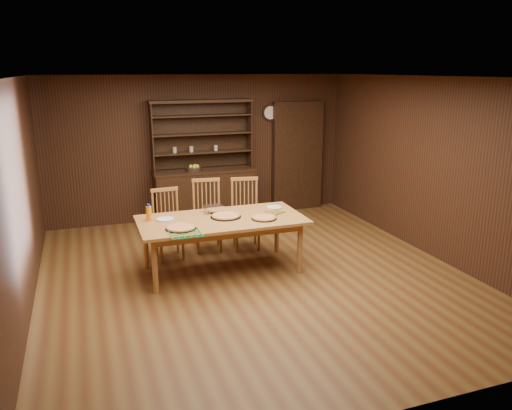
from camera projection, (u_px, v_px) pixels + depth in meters
name	position (u px, v px, depth m)	size (l,w,h in m)	color
floor	(254.00, 275.00, 6.73)	(6.00, 6.00, 0.00)	brown
room_shell	(254.00, 160.00, 6.32)	(6.00, 6.00, 6.00)	silver
china_hutch	(204.00, 188.00, 9.08)	(1.84, 0.52, 2.17)	#311D10
doorway	(297.00, 156.00, 9.70)	(1.00, 0.18, 2.10)	#311D10
wall_clock	(270.00, 113.00, 9.35)	(0.30, 0.05, 0.30)	#311D10
dining_table	(222.00, 223.00, 6.73)	(2.22, 1.11, 0.75)	#B5843F
chair_left	(167.00, 221.00, 7.28)	(0.45, 0.43, 1.03)	#A77339
chair_center	(207.00, 212.00, 7.60)	(0.51, 0.49, 1.09)	#A77339
chair_right	(245.00, 211.00, 7.71)	(0.51, 0.49, 1.08)	#A77339
pizza_left	(181.00, 228.00, 6.26)	(0.39, 0.39, 0.04)	black
pizza_right	(264.00, 218.00, 6.68)	(0.34, 0.34, 0.04)	black
pizza_center	(226.00, 216.00, 6.77)	(0.42, 0.42, 0.04)	black
cooling_rack	(185.00, 233.00, 6.09)	(0.37, 0.37, 0.02)	#0B993C
plate_left	(165.00, 219.00, 6.65)	(0.25, 0.25, 0.02)	white
plate_right	(274.00, 207.00, 7.22)	(0.24, 0.24, 0.02)	white
foil_dish	(214.00, 209.00, 6.98)	(0.25, 0.18, 0.10)	white
juice_bottle	(149.00, 213.00, 6.60)	(0.07, 0.07, 0.23)	orange
pot_holder_a	(276.00, 212.00, 6.98)	(0.19, 0.19, 0.01)	#A62112
pot_holder_b	(271.00, 213.00, 6.93)	(0.21, 0.21, 0.02)	#A62112
fruit_bowl	(194.00, 169.00, 8.85)	(0.27, 0.27, 0.12)	black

